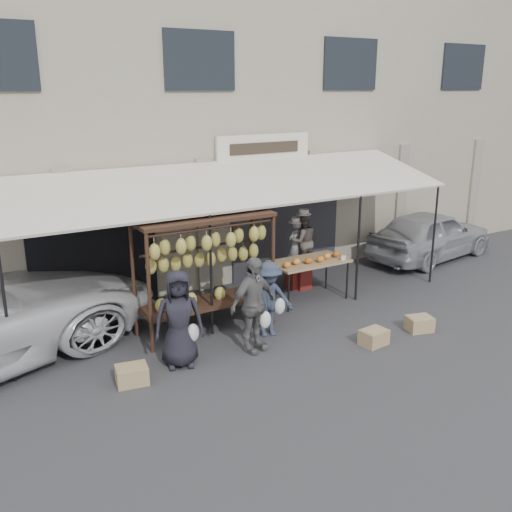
{
  "coord_description": "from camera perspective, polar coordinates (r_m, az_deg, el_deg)",
  "views": [
    {
      "loc": [
        -5.37,
        -7.77,
        4.48
      ],
      "look_at": [
        0.11,
        1.4,
        1.3
      ],
      "focal_mm": 40.0,
      "sensor_mm": 36.0,
      "label": 1
    }
  ],
  "objects": [
    {
      "name": "ground_plane",
      "position": [
        10.46,
        3.46,
        -8.83
      ],
      "size": [
        90.0,
        90.0,
        0.0
      ],
      "primitive_type": "plane",
      "color": "#2D2D30"
    },
    {
      "name": "shophouse",
      "position": [
        15.27,
        -10.49,
        13.18
      ],
      "size": [
        24.0,
        6.15,
        7.3
      ],
      "color": "#A09985",
      "rests_on": "ground_plane"
    },
    {
      "name": "awning",
      "position": [
        11.56,
        -2.68,
        7.06
      ],
      "size": [
        10.0,
        2.35,
        2.92
      ],
      "color": "silver",
      "rests_on": "ground_plane"
    },
    {
      "name": "banana_rack",
      "position": [
        10.51,
        -5.04,
        0.43
      ],
      "size": [
        2.6,
        0.9,
        2.24
      ],
      "color": "black",
      "rests_on": "ground_plane"
    },
    {
      "name": "produce_table",
      "position": [
        12.27,
        5.4,
        -0.61
      ],
      "size": [
        1.7,
        0.9,
        1.04
      ],
      "color": "#A1895C",
      "rests_on": "ground_plane"
    },
    {
      "name": "vendor_left",
      "position": [
        12.97,
        3.99,
        1.16
      ],
      "size": [
        0.45,
        0.34,
        1.11
      ],
      "primitive_type": "imported",
      "rotation": [
        0.0,
        0.0,
        3.35
      ],
      "color": "gray",
      "rests_on": "stool_left"
    },
    {
      "name": "vendor_right",
      "position": [
        12.93,
        4.73,
        1.48
      ],
      "size": [
        0.73,
        0.62,
        1.32
      ],
      "primitive_type": "imported",
      "rotation": [
        0.0,
        0.0,
        2.94
      ],
      "color": "#584D49",
      "rests_on": "stool_right"
    },
    {
      "name": "customer_left",
      "position": [
        9.48,
        -7.73,
        -6.24
      ],
      "size": [
        0.93,
        0.74,
        1.66
      ],
      "primitive_type": "imported",
      "rotation": [
        0.0,
        0.0,
        -0.3
      ],
      "color": "black",
      "rests_on": "ground_plane"
    },
    {
      "name": "customer_mid",
      "position": [
        9.89,
        -0.31,
        -4.91
      ],
      "size": [
        1.08,
        0.65,
        1.72
      ],
      "primitive_type": "imported",
      "rotation": [
        0.0,
        0.0,
        0.24
      ],
      "color": "slate",
      "rests_on": "ground_plane"
    },
    {
      "name": "customer_right",
      "position": [
        10.55,
        1.24,
        -4.34
      ],
      "size": [
        1.02,
        0.72,
        1.43
      ],
      "primitive_type": "imported",
      "rotation": [
        0.0,
        0.0,
        -0.22
      ],
      "color": "#2F384A",
      "rests_on": "ground_plane"
    },
    {
      "name": "stool_left",
      "position": [
        13.2,
        3.92,
        -2.18
      ],
      "size": [
        0.44,
        0.44,
        0.49
      ],
      "primitive_type": "cube",
      "rotation": [
        0.0,
        0.0,
        0.33
      ],
      "color": "maroon",
      "rests_on": "ground_plane"
    },
    {
      "name": "stool_right",
      "position": [
        13.19,
        4.64,
        -2.27
      ],
      "size": [
        0.34,
        0.34,
        0.46
      ],
      "primitive_type": "cube",
      "rotation": [
        0.0,
        0.0,
        -0.02
      ],
      "color": "maroon",
      "rests_on": "ground_plane"
    },
    {
      "name": "crate_near_a",
      "position": [
        10.6,
        11.7,
        -7.96
      ],
      "size": [
        0.51,
        0.41,
        0.28
      ],
      "primitive_type": "cube",
      "rotation": [
        0.0,
        0.0,
        0.11
      ],
      "color": "tan",
      "rests_on": "ground_plane"
    },
    {
      "name": "crate_near_b",
      "position": [
        11.38,
        16.02,
        -6.53
      ],
      "size": [
        0.55,
        0.47,
        0.28
      ],
      "primitive_type": "cube",
      "rotation": [
        0.0,
        0.0,
        -0.27
      ],
      "color": "tan",
      "rests_on": "ground_plane"
    },
    {
      "name": "crate_far",
      "position": [
        9.33,
        -12.31,
        -11.54
      ],
      "size": [
        0.54,
        0.45,
        0.29
      ],
      "primitive_type": "cube",
      "rotation": [
        0.0,
        0.0,
        -0.17
      ],
      "color": "tan",
      "rests_on": "ground_plane"
    },
    {
      "name": "sedan",
      "position": [
        15.99,
        17.05,
        2.07
      ],
      "size": [
        4.14,
        2.16,
        1.35
      ],
      "primitive_type": "imported",
      "rotation": [
        0.0,
        0.0,
        1.72
      ],
      "color": "#9C9DA1",
      "rests_on": "ground_plane"
    }
  ]
}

